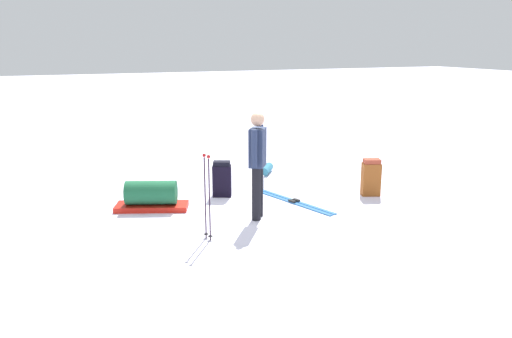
{
  "coord_description": "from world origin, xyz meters",
  "views": [
    {
      "loc": [
        7.47,
        -3.14,
        2.73
      ],
      "look_at": [
        0.0,
        0.0,
        0.7
      ],
      "focal_mm": 35.55,
      "sensor_mm": 36.0,
      "label": 1
    }
  ],
  "objects_px": {
    "ski_pair_near": "(294,202)",
    "ski_poles_planted_near": "(207,193)",
    "backpack_large_dark": "(222,179)",
    "thermos_bottle": "(262,182)",
    "gear_sled": "(151,196)",
    "skier_standing": "(258,160)",
    "backpack_bright": "(371,178)",
    "sleeping_mat_rolled": "(267,169)"
  },
  "relations": [
    {
      "from": "ski_pair_near",
      "to": "ski_poles_planted_near",
      "type": "bearing_deg",
      "value": -61.26
    },
    {
      "from": "backpack_large_dark",
      "to": "ski_poles_planted_near",
      "type": "xyz_separation_m",
      "value": [
        1.9,
        -0.87,
        0.37
      ]
    },
    {
      "from": "backpack_large_dark",
      "to": "thermos_bottle",
      "type": "bearing_deg",
      "value": 100.92
    },
    {
      "from": "gear_sled",
      "to": "skier_standing",
      "type": "bearing_deg",
      "value": 53.49
    },
    {
      "from": "backpack_bright",
      "to": "skier_standing",
      "type": "bearing_deg",
      "value": -81.9
    },
    {
      "from": "ski_poles_planted_near",
      "to": "thermos_bottle",
      "type": "height_order",
      "value": "ski_poles_planted_near"
    },
    {
      "from": "ski_poles_planted_near",
      "to": "thermos_bottle",
      "type": "relative_size",
      "value": 4.78
    },
    {
      "from": "backpack_bright",
      "to": "ski_poles_planted_near",
      "type": "xyz_separation_m",
      "value": [
        0.9,
        -3.4,
        0.36
      ]
    },
    {
      "from": "skier_standing",
      "to": "ski_poles_planted_near",
      "type": "bearing_deg",
      "value": -60.7
    },
    {
      "from": "backpack_large_dark",
      "to": "sleeping_mat_rolled",
      "type": "distance_m",
      "value": 1.87
    },
    {
      "from": "ski_pair_near",
      "to": "thermos_bottle",
      "type": "distance_m",
      "value": 1.04
    },
    {
      "from": "ski_poles_planted_near",
      "to": "thermos_bottle",
      "type": "distance_m",
      "value": 2.76
    },
    {
      "from": "backpack_large_dark",
      "to": "gear_sled",
      "type": "relative_size",
      "value": 0.51
    },
    {
      "from": "gear_sled",
      "to": "sleeping_mat_rolled",
      "type": "xyz_separation_m",
      "value": [
        -1.44,
        2.76,
        -0.13
      ]
    },
    {
      "from": "sleeping_mat_rolled",
      "to": "skier_standing",
      "type": "bearing_deg",
      "value": -26.92
    },
    {
      "from": "backpack_large_dark",
      "to": "ski_pair_near",
      "type": "bearing_deg",
      "value": 50.8
    },
    {
      "from": "backpack_large_dark",
      "to": "sleeping_mat_rolled",
      "type": "bearing_deg",
      "value": 130.09
    },
    {
      "from": "backpack_bright",
      "to": "ski_poles_planted_near",
      "type": "relative_size",
      "value": 0.55
    },
    {
      "from": "skier_standing",
      "to": "gear_sled",
      "type": "relative_size",
      "value": 1.33
    },
    {
      "from": "skier_standing",
      "to": "backpack_bright",
      "type": "bearing_deg",
      "value": 98.1
    },
    {
      "from": "backpack_large_dark",
      "to": "gear_sled",
      "type": "distance_m",
      "value": 1.36
    },
    {
      "from": "thermos_bottle",
      "to": "sleeping_mat_rolled",
      "type": "bearing_deg",
      "value": 151.96
    },
    {
      "from": "ski_pair_near",
      "to": "backpack_large_dark",
      "type": "distance_m",
      "value": 1.38
    },
    {
      "from": "sleeping_mat_rolled",
      "to": "thermos_bottle",
      "type": "relative_size",
      "value": 2.12
    },
    {
      "from": "backpack_large_dark",
      "to": "backpack_bright",
      "type": "bearing_deg",
      "value": 68.61
    },
    {
      "from": "ski_pair_near",
      "to": "backpack_bright",
      "type": "height_order",
      "value": "backpack_bright"
    },
    {
      "from": "ski_pair_near",
      "to": "ski_poles_planted_near",
      "type": "xyz_separation_m",
      "value": [
        1.05,
        -1.91,
        0.68
      ]
    },
    {
      "from": "ski_pair_near",
      "to": "gear_sled",
      "type": "xyz_separation_m",
      "value": [
        -0.61,
        -2.38,
        0.21
      ]
    },
    {
      "from": "ski_pair_near",
      "to": "backpack_bright",
      "type": "bearing_deg",
      "value": 84.54
    },
    {
      "from": "gear_sled",
      "to": "thermos_bottle",
      "type": "relative_size",
      "value": 4.93
    },
    {
      "from": "gear_sled",
      "to": "ski_pair_near",
      "type": "bearing_deg",
      "value": 75.72
    },
    {
      "from": "gear_sled",
      "to": "sleeping_mat_rolled",
      "type": "distance_m",
      "value": 3.11
    },
    {
      "from": "skier_standing",
      "to": "backpack_large_dark",
      "type": "relative_size",
      "value": 2.6
    },
    {
      "from": "thermos_bottle",
      "to": "skier_standing",
      "type": "bearing_deg",
      "value": -26.13
    },
    {
      "from": "thermos_bottle",
      "to": "gear_sled",
      "type": "bearing_deg",
      "value": -79.41
    },
    {
      "from": "backpack_bright",
      "to": "ski_pair_near",
      "type": "bearing_deg",
      "value": -95.46
    },
    {
      "from": "skier_standing",
      "to": "ski_pair_near",
      "type": "xyz_separation_m",
      "value": [
        -0.48,
        0.91,
        -0.94
      ]
    },
    {
      "from": "ski_pair_near",
      "to": "thermos_bottle",
      "type": "height_order",
      "value": "thermos_bottle"
    },
    {
      "from": "backpack_large_dark",
      "to": "gear_sled",
      "type": "height_order",
      "value": "backpack_large_dark"
    },
    {
      "from": "ski_pair_near",
      "to": "gear_sled",
      "type": "relative_size",
      "value": 1.4
    },
    {
      "from": "backpack_bright",
      "to": "gear_sled",
      "type": "xyz_separation_m",
      "value": [
        -0.75,
        -3.87,
        -0.11
      ]
    },
    {
      "from": "ski_poles_planted_near",
      "to": "gear_sled",
      "type": "distance_m",
      "value": 1.78
    }
  ]
}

